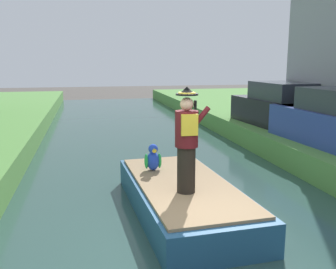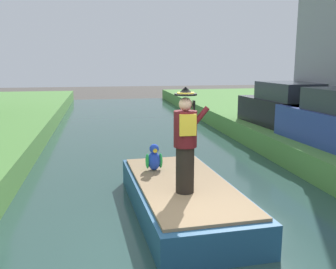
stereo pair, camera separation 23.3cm
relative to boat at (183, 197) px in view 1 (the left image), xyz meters
The scene contains 6 objects.
ground_plane 1.55m from the boat, 90.00° to the right, with size 80.00×80.00×0.00m, color #4C4742.
canal_water 1.54m from the boat, 90.00° to the right, with size 6.77×48.00×0.10m, color #2D4C47.
boat is the anchor object (origin of this frame).
person_pirate 1.35m from the boat, 98.72° to the right, with size 0.61×0.42×1.85m.
parrot_plush 1.14m from the boat, 115.06° to the left, with size 0.36×0.35×0.57m.
parked_car_dark 7.13m from the boat, 47.46° to the left, with size 1.97×4.11×1.50m.
Camera 1 is at (-1.75, -5.19, 2.98)m, focal length 40.46 mm.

